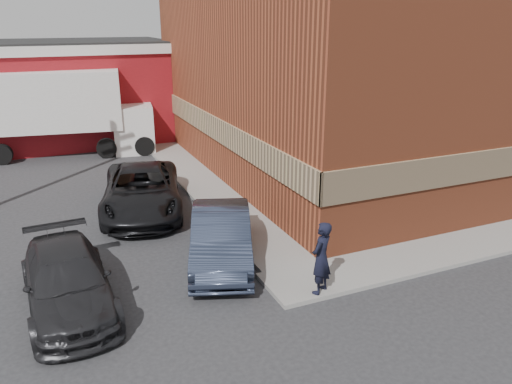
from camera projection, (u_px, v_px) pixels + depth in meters
name	position (u px, v px, depth m)	size (l,w,h in m)	color
ground	(272.00, 274.00, 13.98)	(90.00, 90.00, 0.00)	#28282B
brick_building	(355.00, 65.00, 23.43)	(14.25, 18.25, 9.36)	brown
sidewalk_south	(495.00, 239.00, 16.01)	(16.00, 1.80, 0.12)	gray
sidewalk_west	(197.00, 179.00, 21.98)	(1.80, 18.00, 0.12)	gray
warehouse	(25.00, 93.00, 28.10)	(16.30, 8.30, 5.60)	maroon
man	(321.00, 258.00, 12.52)	(0.70, 0.46, 1.93)	black
sedan	(221.00, 237.00, 14.45)	(1.67, 4.78, 1.57)	#2C3449
suv_a	(142.00, 190.00, 18.24)	(2.73, 5.91, 1.64)	black
suv_b	(67.00, 281.00, 12.18)	(1.97, 4.85, 1.41)	#252527
box_truck	(70.00, 107.00, 25.42)	(9.02, 3.88, 4.31)	white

